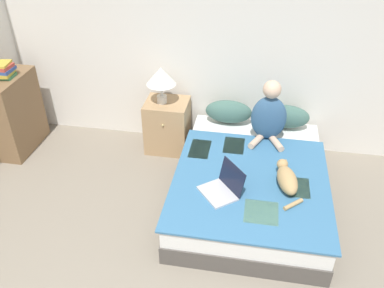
{
  "coord_description": "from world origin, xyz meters",
  "views": [
    {
      "loc": [
        0.53,
        -1.05,
        2.86
      ],
      "look_at": [
        -0.01,
        2.03,
        0.75
      ],
      "focal_mm": 38.0,
      "sensor_mm": 36.0,
      "label": 1
    }
  ],
  "objects_px": {
    "book_stack_top": "(4,71)",
    "nightstand": "(168,125)",
    "pillow_far": "(285,117)",
    "cat_tabby": "(287,179)",
    "bookshelf": "(17,114)",
    "pillow_near": "(229,112)",
    "bed": "(250,184)",
    "laptop_open": "(223,187)",
    "person_sitting": "(269,115)",
    "table_lamp": "(161,77)"
  },
  "relations": [
    {
      "from": "laptop_open",
      "to": "nightstand",
      "type": "distance_m",
      "value": 1.44
    },
    {
      "from": "book_stack_top",
      "to": "nightstand",
      "type": "bearing_deg",
      "value": 9.47
    },
    {
      "from": "bookshelf",
      "to": "book_stack_top",
      "type": "relative_size",
      "value": 3.88
    },
    {
      "from": "pillow_far",
      "to": "bookshelf",
      "type": "xyz_separation_m",
      "value": [
        -3.12,
        -0.37,
        -0.06
      ]
    },
    {
      "from": "bed",
      "to": "nightstand",
      "type": "xyz_separation_m",
      "value": [
        -1.04,
        0.78,
        0.12
      ]
    },
    {
      "from": "cat_tabby",
      "to": "pillow_far",
      "type": "bearing_deg",
      "value": -12.51
    },
    {
      "from": "pillow_near",
      "to": "book_stack_top",
      "type": "bearing_deg",
      "value": -171.47
    },
    {
      "from": "bed",
      "to": "table_lamp",
      "type": "distance_m",
      "value": 1.53
    },
    {
      "from": "bed",
      "to": "book_stack_top",
      "type": "xyz_separation_m",
      "value": [
        -2.8,
        0.49,
        0.82
      ]
    },
    {
      "from": "laptop_open",
      "to": "nightstand",
      "type": "height_order",
      "value": "laptop_open"
    },
    {
      "from": "bookshelf",
      "to": "table_lamp",
      "type": "bearing_deg",
      "value": 9.18
    },
    {
      "from": "pillow_far",
      "to": "laptop_open",
      "type": "distance_m",
      "value": 1.39
    },
    {
      "from": "pillow_near",
      "to": "nightstand",
      "type": "xyz_separation_m",
      "value": [
        -0.72,
        -0.08,
        -0.22
      ]
    },
    {
      "from": "cat_tabby",
      "to": "bookshelf",
      "type": "distance_m",
      "value": 3.2
    },
    {
      "from": "laptop_open",
      "to": "person_sitting",
      "type": "bearing_deg",
      "value": 119.93
    },
    {
      "from": "cat_tabby",
      "to": "bookshelf",
      "type": "xyz_separation_m",
      "value": [
        -3.12,
        0.71,
        -0.02
      ]
    },
    {
      "from": "pillow_far",
      "to": "bookshelf",
      "type": "relative_size",
      "value": 0.58
    },
    {
      "from": "pillow_near",
      "to": "laptop_open",
      "type": "bearing_deg",
      "value": -86.59
    },
    {
      "from": "laptop_open",
      "to": "bed",
      "type": "bearing_deg",
      "value": 109.32
    },
    {
      "from": "pillow_near",
      "to": "person_sitting",
      "type": "distance_m",
      "value": 0.55
    },
    {
      "from": "person_sitting",
      "to": "bed",
      "type": "bearing_deg",
      "value": -102.38
    },
    {
      "from": "cat_tabby",
      "to": "table_lamp",
      "type": "xyz_separation_m",
      "value": [
        -1.42,
        0.98,
        0.47
      ]
    },
    {
      "from": "pillow_far",
      "to": "pillow_near",
      "type": "bearing_deg",
      "value": 180.0
    },
    {
      "from": "pillow_far",
      "to": "nightstand",
      "type": "distance_m",
      "value": 1.38
    },
    {
      "from": "table_lamp",
      "to": "person_sitting",
      "type": "bearing_deg",
      "value": -8.6
    },
    {
      "from": "pillow_far",
      "to": "cat_tabby",
      "type": "distance_m",
      "value": 1.08
    },
    {
      "from": "bed",
      "to": "pillow_near",
      "type": "distance_m",
      "value": 0.98
    },
    {
      "from": "laptop_open",
      "to": "nightstand",
      "type": "relative_size",
      "value": 0.72
    },
    {
      "from": "bed",
      "to": "laptop_open",
      "type": "relative_size",
      "value": 4.37
    },
    {
      "from": "pillow_near",
      "to": "pillow_far",
      "type": "bearing_deg",
      "value": 0.0
    },
    {
      "from": "nightstand",
      "to": "pillow_far",
      "type": "bearing_deg",
      "value": 3.25
    },
    {
      "from": "cat_tabby",
      "to": "nightstand",
      "type": "distance_m",
      "value": 1.7
    },
    {
      "from": "person_sitting",
      "to": "laptop_open",
      "type": "xyz_separation_m",
      "value": [
        -0.38,
        -0.99,
        -0.23
      ]
    },
    {
      "from": "bed",
      "to": "table_lamp",
      "type": "xyz_separation_m",
      "value": [
        -1.09,
        0.77,
        0.76
      ]
    },
    {
      "from": "bed",
      "to": "pillow_near",
      "type": "relative_size",
      "value": 3.71
    },
    {
      "from": "person_sitting",
      "to": "table_lamp",
      "type": "height_order",
      "value": "person_sitting"
    },
    {
      "from": "bed",
      "to": "laptop_open",
      "type": "height_order",
      "value": "laptop_open"
    },
    {
      "from": "cat_tabby",
      "to": "table_lamp",
      "type": "distance_m",
      "value": 1.79
    },
    {
      "from": "table_lamp",
      "to": "bed",
      "type": "bearing_deg",
      "value": -35.16
    },
    {
      "from": "cat_tabby",
      "to": "nightstand",
      "type": "height_order",
      "value": "nightstand"
    },
    {
      "from": "nightstand",
      "to": "bookshelf",
      "type": "distance_m",
      "value": 1.79
    },
    {
      "from": "bed",
      "to": "bookshelf",
      "type": "relative_size",
      "value": 2.14
    },
    {
      "from": "laptop_open",
      "to": "table_lamp",
      "type": "height_order",
      "value": "table_lamp"
    },
    {
      "from": "person_sitting",
      "to": "laptop_open",
      "type": "distance_m",
      "value": 1.08
    },
    {
      "from": "pillow_near",
      "to": "cat_tabby",
      "type": "height_order",
      "value": "pillow_near"
    },
    {
      "from": "bed",
      "to": "table_lamp",
      "type": "relative_size",
      "value": 4.62
    },
    {
      "from": "pillow_far",
      "to": "bookshelf",
      "type": "height_order",
      "value": "bookshelf"
    },
    {
      "from": "pillow_near",
      "to": "pillow_far",
      "type": "xyz_separation_m",
      "value": [
        0.65,
        0.0,
        0.0
      ]
    },
    {
      "from": "book_stack_top",
      "to": "person_sitting",
      "type": "bearing_deg",
      "value": 1.82
    },
    {
      "from": "nightstand",
      "to": "laptop_open",
      "type": "bearing_deg",
      "value": -56.36
    }
  ]
}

